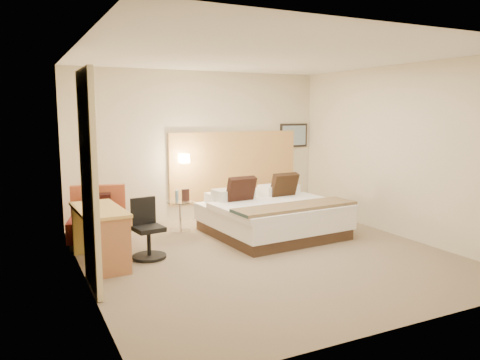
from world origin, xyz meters
name	(u,v)px	position (x,y,z in m)	size (l,w,h in m)	color
floor	(266,255)	(0.00, 0.00, -0.01)	(4.80, 5.00, 0.02)	#786750
ceiling	(267,55)	(0.00, 0.00, 2.71)	(4.80, 5.00, 0.02)	white
wall_back	(199,146)	(0.00, 2.51, 1.35)	(4.80, 0.02, 2.70)	beige
wall_front	(406,184)	(0.00, -2.51, 1.35)	(4.80, 0.02, 2.70)	beige
wall_left	(80,168)	(-2.41, 0.00, 1.35)	(0.02, 5.00, 2.70)	beige
wall_right	(399,152)	(2.41, 0.00, 1.35)	(0.02, 5.00, 2.70)	beige
headboard_panel	(235,166)	(0.70, 2.47, 0.95)	(2.60, 0.04, 1.30)	tan
art_frame	(294,135)	(2.02, 2.48, 1.50)	(0.62, 0.03, 0.47)	black
art_canvas	(294,135)	(2.02, 2.46, 1.50)	(0.54, 0.01, 0.39)	#778FA5
lamp_arm	(183,158)	(-0.35, 2.42, 1.15)	(0.02, 0.02, 0.12)	silver
lamp_shade	(184,158)	(-0.35, 2.36, 1.15)	(0.15, 0.15, 0.15)	#FFEDC6
curtain	(89,182)	(-2.36, -0.25, 1.22)	(0.06, 0.90, 2.42)	beige
bottle_a	(177,196)	(-0.70, 1.74, 0.60)	(0.06, 0.06, 0.18)	#7EAAC3
bottle_b	(177,195)	(-0.68, 1.81, 0.60)	(0.06, 0.06, 0.18)	#96B6E8
menu_folder	(186,195)	(-0.56, 1.71, 0.61)	(0.12, 0.05, 0.20)	#371B16
bed	(271,215)	(0.62, 0.91, 0.31)	(2.06, 2.02, 0.95)	#39271C
lounge_chair	(98,221)	(-2.00, 1.60, 0.34)	(0.96, 0.89, 0.86)	tan
side_table	(180,215)	(-0.65, 1.73, 0.28)	(0.47, 0.47, 0.51)	white
desk	(101,220)	(-2.11, 0.58, 0.59)	(0.61, 1.22, 0.75)	tan
desk_chair	(147,234)	(-1.51, 0.59, 0.33)	(0.52, 0.52, 0.81)	black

